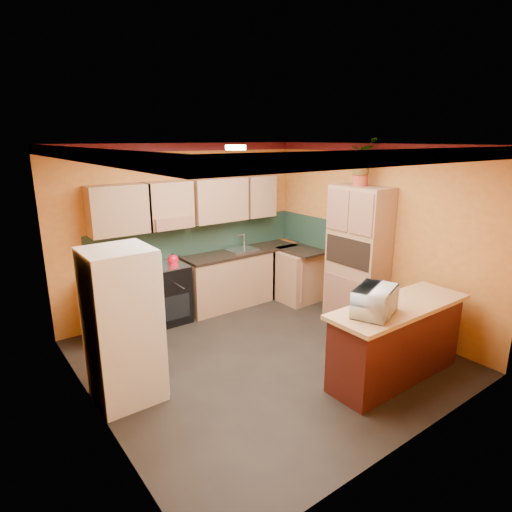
{
  "coord_description": "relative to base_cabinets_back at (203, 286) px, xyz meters",
  "views": [
    {
      "loc": [
        -3.09,
        -4.0,
        2.78
      ],
      "look_at": [
        0.21,
        0.45,
        1.24
      ],
      "focal_mm": 30.0,
      "sensor_mm": 36.0,
      "label": 1
    }
  ],
  "objects": [
    {
      "name": "breakfast_bar",
      "position": [
        0.84,
        -3.11,
        0.0
      ],
      "size": [
        1.8,
        0.55,
        0.88
      ],
      "primitive_type": "cube",
      "color": "#501512",
      "rests_on": "ground"
    },
    {
      "name": "fern",
      "position": [
        1.72,
        -1.67,
        2.08
      ],
      "size": [
        0.57,
        0.53,
        0.52
      ],
      "primitive_type": "imported",
      "rotation": [
        0.0,
        0.0,
        0.32
      ],
      "color": "tan",
      "rests_on": "fern_pot"
    },
    {
      "name": "kettle",
      "position": [
        -0.53,
        -0.05,
        0.56
      ],
      "size": [
        0.2,
        0.2,
        0.18
      ],
      "primitive_type": null,
      "rotation": [
        0.0,
        0.0,
        0.18
      ],
      "color": "red",
      "rests_on": "stove"
    },
    {
      "name": "stove",
      "position": [
        -0.63,
        -0.0,
        0.02
      ],
      "size": [
        0.58,
        0.58,
        0.91
      ],
      "primitive_type": "cube",
      "color": "black",
      "rests_on": "ground"
    },
    {
      "name": "countertop_right",
      "position": [
        1.67,
        -0.55,
        0.46
      ],
      "size": [
        0.62,
        0.8,
        0.04
      ],
      "primitive_type": "cube",
      "color": "black",
      "rests_on": "base_cabinets_right"
    },
    {
      "name": "bar_top",
      "position": [
        0.84,
        -3.11,
        0.47
      ],
      "size": [
        1.9,
        0.65,
        0.05
      ],
      "primitive_type": "cube",
      "color": "tan",
      "rests_on": "breakfast_bar"
    },
    {
      "name": "countertop_back",
      "position": [
        0.0,
        -0.0,
        0.46
      ],
      "size": [
        3.65,
        0.62,
        0.04
      ],
      "primitive_type": "cube",
      "color": "black",
      "rests_on": "base_cabinets_back"
    },
    {
      "name": "base_cabinets_back",
      "position": [
        0.0,
        0.0,
        0.0
      ],
      "size": [
        3.65,
        0.6,
        0.88
      ],
      "primitive_type": "cube",
      "color": "tan",
      "rests_on": "ground"
    },
    {
      "name": "fridge",
      "position": [
        -1.88,
        -1.61,
        0.41
      ],
      "size": [
        0.68,
        0.66,
        1.7
      ],
      "primitive_type": "cube",
      "color": "white",
      "rests_on": "ground"
    },
    {
      "name": "base_cabinets_right",
      "position": [
        1.67,
        -0.55,
        0.0
      ],
      "size": [
        0.6,
        0.8,
        0.88
      ],
      "primitive_type": "cube",
      "color": "tan",
      "rests_on": "ground"
    },
    {
      "name": "room_shell",
      "position": [
        -0.11,
        -1.52,
        1.65
      ],
      "size": [
        4.24,
        4.24,
        2.72
      ],
      "color": "black",
      "rests_on": "ground"
    },
    {
      "name": "fern_pot",
      "position": [
        1.72,
        -1.67,
        1.74
      ],
      "size": [
        0.22,
        0.22,
        0.16
      ],
      "primitive_type": "cylinder",
      "color": "#A33A27",
      "rests_on": "pantry"
    },
    {
      "name": "sink",
      "position": [
        0.77,
        0.0,
        0.5
      ],
      "size": [
        0.48,
        0.4,
        0.03
      ],
      "primitive_type": "cube",
      "color": "silver",
      "rests_on": "countertop_back"
    },
    {
      "name": "microwave",
      "position": [
        0.37,
        -3.11,
        0.64
      ],
      "size": [
        0.65,
        0.55,
        0.3
      ],
      "primitive_type": "imported",
      "rotation": [
        0.0,
        0.0,
        0.39
      ],
      "color": "white",
      "rests_on": "bar_top"
    },
    {
      "name": "pantry",
      "position": [
        1.72,
        -1.72,
        0.61
      ],
      "size": [
        0.48,
        0.9,
        2.1
      ],
      "primitive_type": "cube",
      "color": "tan",
      "rests_on": "ground"
    }
  ]
}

